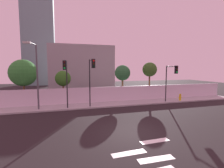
{
  "coord_description": "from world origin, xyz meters",
  "views": [
    {
      "loc": [
        -4.13,
        -9.63,
        4.24
      ],
      "look_at": [
        0.57,
        6.5,
        2.59
      ],
      "focal_mm": 26.24,
      "sensor_mm": 36.0,
      "label": 1
    }
  ],
  "objects_px": {
    "traffic_light_center": "(66,74)",
    "traffic_light_left": "(172,76)",
    "roadside_tree_rightmost": "(150,70)",
    "fire_hydrant": "(180,97)",
    "roadside_tree_leftmost": "(23,73)",
    "roadside_tree_midleft": "(63,79)",
    "street_lamp_curbside": "(36,71)",
    "traffic_light_right": "(92,73)",
    "roadside_tree_midright": "(123,73)"
  },
  "relations": [
    {
      "from": "traffic_light_left",
      "to": "traffic_light_center",
      "type": "height_order",
      "value": "traffic_light_center"
    },
    {
      "from": "traffic_light_center",
      "to": "fire_hydrant",
      "type": "xyz_separation_m",
      "value": [
        13.87,
        0.51,
        -3.04
      ]
    },
    {
      "from": "traffic_light_left",
      "to": "roadside_tree_midleft",
      "type": "relative_size",
      "value": 1.11
    },
    {
      "from": "fire_hydrant",
      "to": "roadside_tree_midright",
      "type": "distance_m",
      "value": 7.89
    },
    {
      "from": "traffic_light_center",
      "to": "roadside_tree_leftmost",
      "type": "relative_size",
      "value": 0.93
    },
    {
      "from": "traffic_light_left",
      "to": "roadside_tree_rightmost",
      "type": "bearing_deg",
      "value": 100.28
    },
    {
      "from": "street_lamp_curbside",
      "to": "roadside_tree_rightmost",
      "type": "xyz_separation_m",
      "value": [
        13.88,
        3.14,
        0.01
      ]
    },
    {
      "from": "traffic_light_left",
      "to": "roadside_tree_midleft",
      "type": "bearing_deg",
      "value": 162.31
    },
    {
      "from": "traffic_light_right",
      "to": "street_lamp_curbside",
      "type": "bearing_deg",
      "value": 174.97
    },
    {
      "from": "roadside_tree_midleft",
      "to": "traffic_light_left",
      "type": "bearing_deg",
      "value": -17.69
    },
    {
      "from": "traffic_light_left",
      "to": "roadside_tree_leftmost",
      "type": "bearing_deg",
      "value": 166.68
    },
    {
      "from": "fire_hydrant",
      "to": "roadside_tree_midleft",
      "type": "bearing_deg",
      "value": 168.16
    },
    {
      "from": "traffic_light_right",
      "to": "fire_hydrant",
      "type": "bearing_deg",
      "value": 3.2
    },
    {
      "from": "traffic_light_center",
      "to": "fire_hydrant",
      "type": "height_order",
      "value": "traffic_light_center"
    },
    {
      "from": "street_lamp_curbside",
      "to": "roadside_tree_midright",
      "type": "xyz_separation_m",
      "value": [
        9.93,
        3.14,
        -0.42
      ]
    },
    {
      "from": "traffic_light_right",
      "to": "roadside_tree_leftmost",
      "type": "bearing_deg",
      "value": 152.88
    },
    {
      "from": "traffic_light_right",
      "to": "traffic_light_left",
      "type": "bearing_deg",
      "value": -1.64
    },
    {
      "from": "traffic_light_right",
      "to": "roadside_tree_midleft",
      "type": "distance_m",
      "value": 4.65
    },
    {
      "from": "traffic_light_left",
      "to": "traffic_light_right",
      "type": "distance_m",
      "value": 9.32
    },
    {
      "from": "fire_hydrant",
      "to": "street_lamp_curbside",
      "type": "bearing_deg",
      "value": -179.41
    },
    {
      "from": "roadside_tree_midleft",
      "to": "roadside_tree_midright",
      "type": "distance_m",
      "value": 7.52
    },
    {
      "from": "fire_hydrant",
      "to": "roadside_tree_leftmost",
      "type": "bearing_deg",
      "value": 170.81
    },
    {
      "from": "roadside_tree_leftmost",
      "to": "street_lamp_curbside",
      "type": "bearing_deg",
      "value": -60.64
    },
    {
      "from": "street_lamp_curbside",
      "to": "roadside_tree_midright",
      "type": "relative_size",
      "value": 1.37
    },
    {
      "from": "roadside_tree_rightmost",
      "to": "roadside_tree_midleft",
      "type": "bearing_deg",
      "value": 180.0
    },
    {
      "from": "traffic_light_left",
      "to": "roadside_tree_midright",
      "type": "relative_size",
      "value": 0.94
    },
    {
      "from": "roadside_tree_rightmost",
      "to": "traffic_light_center",
      "type": "bearing_deg",
      "value": -162.66
    },
    {
      "from": "roadside_tree_midleft",
      "to": "fire_hydrant",
      "type": "bearing_deg",
      "value": -11.84
    },
    {
      "from": "traffic_light_center",
      "to": "traffic_light_left",
      "type": "bearing_deg",
      "value": -1.91
    },
    {
      "from": "traffic_light_left",
      "to": "fire_hydrant",
      "type": "relative_size",
      "value": 5.11
    },
    {
      "from": "traffic_light_center",
      "to": "street_lamp_curbside",
      "type": "height_order",
      "value": "street_lamp_curbside"
    },
    {
      "from": "traffic_light_left",
      "to": "traffic_light_center",
      "type": "distance_m",
      "value": 11.85
    },
    {
      "from": "traffic_light_center",
      "to": "roadside_tree_leftmost",
      "type": "bearing_deg",
      "value": 142.34
    },
    {
      "from": "roadside_tree_rightmost",
      "to": "fire_hydrant",
      "type": "bearing_deg",
      "value": -47.39
    },
    {
      "from": "traffic_light_left",
      "to": "traffic_light_right",
      "type": "relative_size",
      "value": 0.88
    },
    {
      "from": "traffic_light_left",
      "to": "roadside_tree_midleft",
      "type": "xyz_separation_m",
      "value": [
        -12.14,
        3.87,
        -0.38
      ]
    },
    {
      "from": "traffic_light_left",
      "to": "traffic_light_center",
      "type": "bearing_deg",
      "value": 178.09
    },
    {
      "from": "traffic_light_left",
      "to": "roadside_tree_leftmost",
      "type": "distance_m",
      "value": 16.8
    },
    {
      "from": "traffic_light_center",
      "to": "fire_hydrant",
      "type": "relative_size",
      "value": 5.64
    },
    {
      "from": "traffic_light_right",
      "to": "roadside_tree_rightmost",
      "type": "bearing_deg",
      "value": 22.74
    },
    {
      "from": "fire_hydrant",
      "to": "roadside_tree_leftmost",
      "type": "height_order",
      "value": "roadside_tree_leftmost"
    },
    {
      "from": "traffic_light_left",
      "to": "traffic_light_right",
      "type": "bearing_deg",
      "value": 178.36
    },
    {
      "from": "roadside_tree_leftmost",
      "to": "roadside_tree_rightmost",
      "type": "relative_size",
      "value": 1.03
    },
    {
      "from": "traffic_light_right",
      "to": "roadside_tree_midright",
      "type": "height_order",
      "value": "traffic_light_right"
    },
    {
      "from": "fire_hydrant",
      "to": "roadside_tree_midright",
      "type": "height_order",
      "value": "roadside_tree_midright"
    },
    {
      "from": "traffic_light_right",
      "to": "traffic_light_center",
      "type": "bearing_deg",
      "value": 177.1
    },
    {
      "from": "street_lamp_curbside",
      "to": "fire_hydrant",
      "type": "height_order",
      "value": "street_lamp_curbside"
    },
    {
      "from": "traffic_light_center",
      "to": "roadside_tree_rightmost",
      "type": "distance_m",
      "value": 11.67
    },
    {
      "from": "traffic_light_left",
      "to": "roadside_tree_rightmost",
      "type": "distance_m",
      "value": 3.98
    },
    {
      "from": "traffic_light_right",
      "to": "roadside_tree_leftmost",
      "type": "relative_size",
      "value": 0.96
    }
  ]
}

